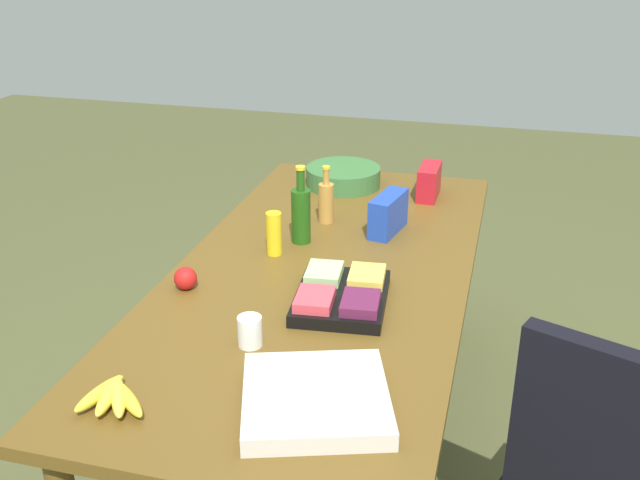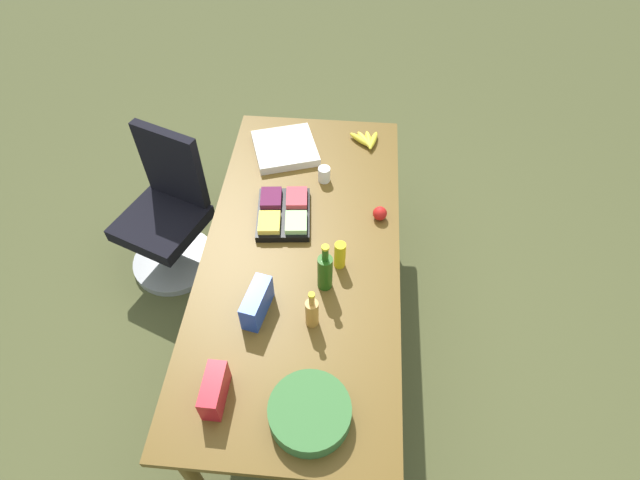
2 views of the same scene
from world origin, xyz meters
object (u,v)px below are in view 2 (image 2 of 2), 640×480
object	(u,v)px
chip_bag_blue	(257,303)
apple_red	(380,213)
salad_bowl	(310,412)
wine_bottle	(325,271)
conference_table	(302,259)
paper_cup	(324,174)
dressing_bottle	(312,312)
mustard_bottle	(340,255)
chip_bag_red	(214,390)
pizza_box	(285,148)
fruit_platter	(284,213)
office_chair	(169,221)
banana_bunch	(367,140)

from	to	relation	value
chip_bag_blue	apple_red	xyz separation A→B (m)	(0.64, -0.55, -0.04)
salad_bowl	wine_bottle	bearing A→B (deg)	-0.73
conference_table	salad_bowl	world-z (taller)	salad_bowl
paper_cup	dressing_bottle	bearing A→B (deg)	-178.65
wine_bottle	mustard_bottle	world-z (taller)	wine_bottle
chip_bag_blue	chip_bag_red	bearing A→B (deg)	166.43
paper_cup	pizza_box	distance (m)	0.35
fruit_platter	paper_cup	bearing A→B (deg)	-32.30
office_chair	pizza_box	bearing A→B (deg)	-69.76
fruit_platter	pizza_box	world-z (taller)	fruit_platter
conference_table	fruit_platter	world-z (taller)	fruit_platter
wine_bottle	chip_bag_blue	xyz separation A→B (m)	(-0.18, 0.30, -0.04)
dressing_bottle	pizza_box	bearing A→B (deg)	13.34
dressing_bottle	chip_bag_red	world-z (taller)	dressing_bottle
salad_bowl	chip_bag_blue	size ratio (longest dim) A/B	1.51
office_chair	dressing_bottle	xyz separation A→B (m)	(-0.90, -1.02, 0.50)
paper_cup	conference_table	bearing A→B (deg)	172.01
dressing_bottle	apple_red	xyz separation A→B (m)	(0.67, -0.30, -0.05)
conference_table	chip_bag_blue	size ratio (longest dim) A/B	9.92
pizza_box	chip_bag_red	bearing A→B (deg)	158.78
fruit_platter	mustard_bottle	size ratio (longest dim) A/B	2.43
salad_bowl	chip_bag_red	world-z (taller)	chip_bag_red
conference_table	banana_bunch	size ratio (longest dim) A/B	11.27
conference_table	fruit_platter	distance (m)	0.27
chip_bag_blue	apple_red	world-z (taller)	chip_bag_blue
office_chair	mustard_bottle	bearing A→B (deg)	-116.44
dressing_bottle	banana_bunch	bearing A→B (deg)	-9.27
conference_table	chip_bag_blue	bearing A→B (deg)	157.39
conference_table	apple_red	world-z (taller)	apple_red
banana_bunch	fruit_platter	distance (m)	0.78
chip_bag_blue	chip_bag_red	xyz separation A→B (m)	(-0.42, 0.10, -0.00)
office_chair	mustard_bottle	world-z (taller)	office_chair
salad_bowl	chip_bag_red	size ratio (longest dim) A/B	1.67
office_chair	apple_red	bearing A→B (deg)	-99.78
mustard_bottle	apple_red	xyz separation A→B (m)	(0.33, -0.20, -0.04)
salad_bowl	chip_bag_red	bearing A→B (deg)	83.22
wine_bottle	chip_bag_red	xyz separation A→B (m)	(-0.60, 0.40, -0.04)
office_chair	chip_bag_red	bearing A→B (deg)	-152.67
dressing_bottle	wine_bottle	bearing A→B (deg)	-10.96
fruit_platter	dressing_bottle	size ratio (longest dim) A/B	1.66
conference_table	salad_bowl	xyz separation A→B (m)	(-0.85, -0.13, 0.12)
conference_table	apple_red	xyz separation A→B (m)	(0.25, -0.40, 0.11)
dressing_bottle	mustard_bottle	bearing A→B (deg)	-17.01
dressing_bottle	mustard_bottle	xyz separation A→B (m)	(0.34, -0.10, -0.01)
conference_table	wine_bottle	distance (m)	0.31
conference_table	dressing_bottle	bearing A→B (deg)	-167.07
conference_table	mustard_bottle	world-z (taller)	mustard_bottle
wine_bottle	mustard_bottle	bearing A→B (deg)	-26.15
office_chair	fruit_platter	size ratio (longest dim) A/B	2.57
office_chair	paper_cup	distance (m)	1.10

